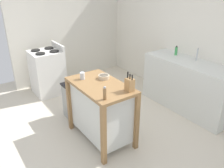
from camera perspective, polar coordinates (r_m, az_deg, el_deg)
ground_plane at (r=3.73m, az=-3.63°, el=-12.23°), size 5.82×5.82×0.00m
wall_back at (r=4.59m, az=19.90°, el=11.40°), size 4.82×0.10×2.60m
wall_left at (r=5.57m, az=-10.50°, el=14.50°), size 0.10×2.76×2.60m
kitchen_island at (r=3.39m, az=-2.78°, el=-6.13°), size 1.03×0.60×0.90m
knife_block at (r=2.99m, az=4.37°, el=-0.12°), size 0.11×0.09×0.25m
bowl_ceramic_wide at (r=3.38m, az=-2.01°, el=1.82°), size 0.16×0.16×0.06m
drinking_cup at (r=3.37m, az=-7.32°, el=2.02°), size 0.07×0.07×0.10m
pepper_grinder at (r=2.77m, az=-1.79°, el=-2.30°), size 0.04×0.04×0.18m
trash_bin at (r=4.03m, az=-9.47°, el=-4.19°), size 0.36×0.28×0.63m
sink_counter at (r=4.44m, az=18.11°, el=-0.32°), size 1.71×0.60×0.91m
sink_faucet at (r=4.36m, az=20.21°, el=6.83°), size 0.02×0.02×0.22m
bottle_spray_cleaner at (r=4.58m, az=15.50°, el=7.86°), size 0.05×0.05×0.18m
stove at (r=5.00m, az=-15.55°, el=2.86°), size 0.60×0.60×1.03m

